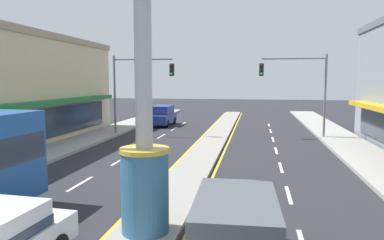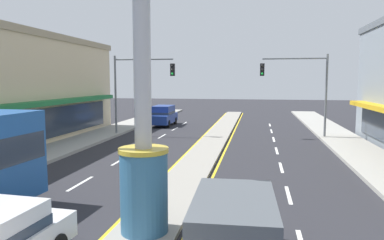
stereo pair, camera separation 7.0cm
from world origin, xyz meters
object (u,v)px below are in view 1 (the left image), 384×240
suv_far_right_lane (236,238)px  suv_mid_left_lane (162,115)px  district_sign (144,92)px  street_bench (0,163)px  traffic_light_right_side (301,81)px  traffic_light_left_side (136,81)px

suv_far_right_lane → suv_mid_left_lane: (-8.45, 26.19, 0.00)m
district_sign → suv_mid_left_lane: size_ratio=1.74×
suv_far_right_lane → street_bench: 12.78m
district_sign → suv_far_right_lane: district_sign is taller
traffic_light_right_side → street_bench: size_ratio=3.87×
street_bench → traffic_light_left_side: bearing=80.6°
traffic_light_right_side → suv_far_right_lane: traffic_light_right_side is taller
district_sign → traffic_light_right_side: size_ratio=1.30×
traffic_light_left_side → suv_mid_left_lane: (0.28, 6.72, -3.26)m
district_sign → traffic_light_right_side: bearing=71.6°
traffic_light_right_side → suv_mid_left_lane: bearing=154.5°
traffic_light_right_side → suv_far_right_lane: bearing=-99.9°
traffic_light_left_side → suv_mid_left_lane: traffic_light_left_side is taller
suv_far_right_lane → suv_mid_left_lane: same height
traffic_light_left_side → traffic_light_right_side: size_ratio=1.00×
district_sign → street_bench: 10.15m
traffic_light_left_side → traffic_light_right_side: 12.35m
district_sign → suv_mid_left_lane: (-5.87, 24.28, -3.00)m
suv_far_right_lane → traffic_light_left_side: bearing=114.1°
suv_far_right_lane → suv_mid_left_lane: bearing=107.9°
traffic_light_right_side → suv_mid_left_lane: 13.72m
suv_mid_left_lane → traffic_light_left_side: bearing=-92.4°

